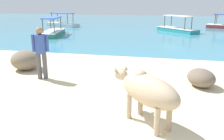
# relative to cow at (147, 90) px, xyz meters

# --- Properties ---
(water_surface) EXTENTS (60.00, 36.00, 0.03)m
(water_surface) POSITION_rel_cow_xyz_m (-1.64, 20.89, -0.74)
(water_surface) COLOR teal
(water_surface) RESTS_ON ground
(cow) EXTENTS (1.64, 1.57, 1.07)m
(cow) POSITION_rel_cow_xyz_m (0.00, 0.00, 0.00)
(cow) COLOR tan
(cow) RESTS_ON sand_beach
(person_standing) EXTENTS (0.49, 0.32, 1.62)m
(person_standing) POSITION_rel_cow_xyz_m (-3.45, 2.16, 0.24)
(person_standing) COLOR #4C4C51
(person_standing) RESTS_ON sand_beach
(shore_rock_large) EXTENTS (1.02, 1.14, 0.52)m
(shore_rock_large) POSITION_rel_cow_xyz_m (1.33, 2.54, -0.45)
(shore_rock_large) COLOR #6B5B4C
(shore_rock_large) RESTS_ON sand_beach
(shore_rock_medium) EXTENTS (1.46, 1.44, 0.70)m
(shore_rock_medium) POSITION_rel_cow_xyz_m (-4.56, 2.99, -0.35)
(shore_rock_medium) COLOR #756651
(shore_rock_medium) RESTS_ON sand_beach
(boat_green) EXTENTS (1.95, 3.84, 1.29)m
(boat_green) POSITION_rel_cow_xyz_m (-7.84, 11.68, -0.45)
(boat_green) COLOR #338E66
(boat_green) RESTS_ON water_surface
(boat_teal) EXTENTS (3.41, 3.41, 1.29)m
(boat_teal) POSITION_rel_cow_xyz_m (1.03, 15.82, -0.45)
(boat_teal) COLOR teal
(boat_teal) RESTS_ON water_surface
(boat_white) EXTENTS (3.84, 2.43, 1.29)m
(boat_white) POSITION_rel_cow_xyz_m (-9.95, 18.09, -0.45)
(boat_white) COLOR white
(boat_white) RESTS_ON water_surface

